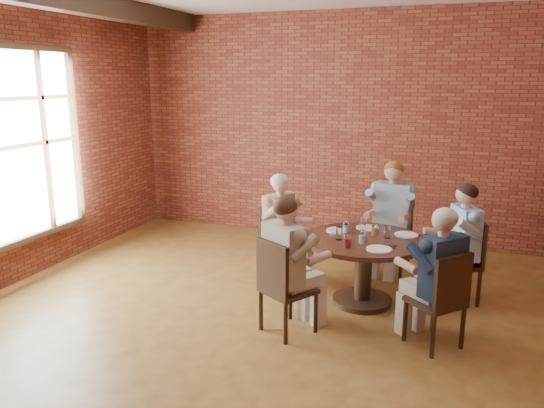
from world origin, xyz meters
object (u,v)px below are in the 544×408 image
(chair_e, at_px, (443,297))
(smartphone, at_px, (392,247))
(diner_e, at_px, (437,278))
(diner_c, at_px, (282,228))
(chair_b, at_px, (392,229))
(diner_b, at_px, (391,217))
(chair_d, at_px, (281,284))
(chair_c, at_px, (277,238))
(diner_d, at_px, (288,266))
(chair_a, at_px, (465,257))
(dining_table, at_px, (364,258))
(diner_a, at_px, (459,244))

(chair_e, bearing_deg, smartphone, -93.88)
(diner_e, height_order, smartphone, diner_e)
(diner_c, bearing_deg, smartphone, -93.66)
(chair_b, distance_m, diner_b, 0.21)
(chair_b, height_order, chair_d, chair_b)
(chair_c, height_order, diner_c, diner_c)
(diner_d, bearing_deg, smartphone, -110.08)
(diner_d, relative_size, diner_e, 1.03)
(diner_d, bearing_deg, diner_b, -77.03)
(diner_d, bearing_deg, chair_a, -107.79)
(diner_c, bearing_deg, chair_e, -101.18)
(diner_d, bearing_deg, chair_d, 90.00)
(dining_table, height_order, chair_a, chair_a)
(chair_b, bearing_deg, chair_a, -34.07)
(dining_table, distance_m, diner_b, 1.15)
(diner_a, bearing_deg, chair_b, -158.11)
(chair_c, bearing_deg, smartphone, -93.47)
(dining_table, relative_size, chair_c, 1.41)
(chair_b, relative_size, diner_d, 0.72)
(chair_a, relative_size, diner_e, 0.71)
(chair_a, relative_size, chair_e, 1.00)
(chair_a, bearing_deg, diner_b, -150.17)
(chair_c, relative_size, diner_d, 0.68)
(chair_c, xyz_separation_m, chair_e, (2.00, -1.20, 0.00))
(diner_b, relative_size, chair_e, 1.52)
(diner_e, relative_size, smartphone, 10.52)
(diner_b, relative_size, chair_c, 1.53)
(diner_a, height_order, diner_b, diner_b)
(diner_b, distance_m, chair_c, 1.48)
(diner_a, relative_size, diner_d, 0.98)
(chair_a, relative_size, diner_d, 0.69)
(dining_table, bearing_deg, diner_b, 83.16)
(chair_d, xyz_separation_m, chair_e, (1.47, 0.21, -0.01))
(chair_a, relative_size, diner_b, 0.66)
(chair_c, xyz_separation_m, diner_c, (0.08, -0.03, 0.15))
(chair_d, height_order, diner_d, diner_d)
(diner_a, relative_size, diner_b, 0.94)
(diner_d, distance_m, chair_e, 1.44)
(diner_c, distance_m, chair_d, 1.46)
(smartphone, bearing_deg, diner_b, 111.69)
(chair_c, relative_size, chair_d, 0.97)
(diner_b, height_order, diner_d, diner_b)
(chair_a, height_order, smartphone, chair_a)
(diner_a, distance_m, diner_c, 2.03)
(diner_a, relative_size, smartphone, 10.58)
(chair_c, relative_size, chair_e, 0.99)
(chair_a, height_order, diner_c, diner_c)
(dining_table, distance_m, diner_e, 1.08)
(diner_b, distance_m, chair_d, 2.26)
(chair_c, bearing_deg, chair_e, -100.79)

